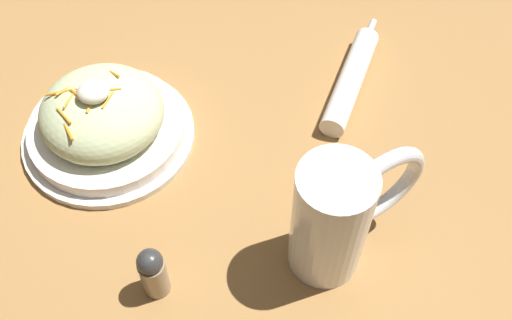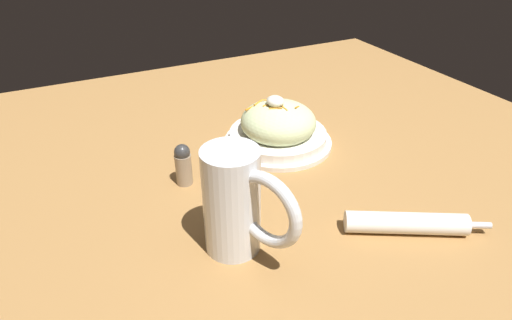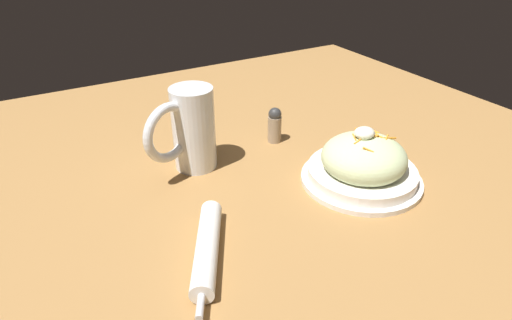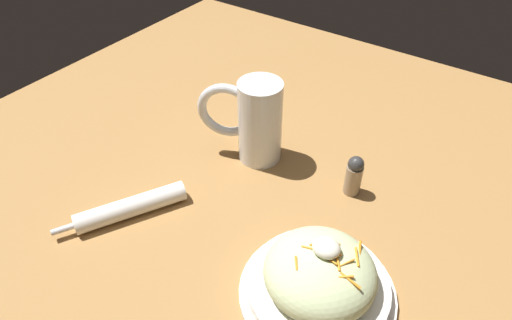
{
  "view_description": "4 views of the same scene",
  "coord_description": "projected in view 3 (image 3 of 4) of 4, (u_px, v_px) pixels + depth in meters",
  "views": [
    {
      "loc": [
        0.02,
        0.44,
        0.64
      ],
      "look_at": [
        -0.04,
        0.04,
        0.08
      ],
      "focal_mm": 42.25,
      "sensor_mm": 36.0,
      "label": 1
    },
    {
      "loc": [
        -0.57,
        0.33,
        0.46
      ],
      "look_at": [
        -0.0,
        0.05,
        0.07
      ],
      "focal_mm": 30.99,
      "sensor_mm": 36.0,
      "label": 2
    },
    {
      "loc": [
        -0.38,
        -0.58,
        0.45
      ],
      "look_at": [
        -0.04,
        0.01,
        0.06
      ],
      "focal_mm": 30.45,
      "sensor_mm": 36.0,
      "label": 3
    },
    {
      "loc": [
        0.29,
        -0.44,
        0.58
      ],
      "look_at": [
        -0.04,
        0.04,
        0.09
      ],
      "focal_mm": 31.99,
      "sensor_mm": 36.0,
      "label": 4
    }
  ],
  "objects": [
    {
      "name": "ground_plane",
      "position": [
        275.0,
        183.0,
        0.82
      ],
      "size": [
        1.43,
        1.43,
        0.0
      ],
      "primitive_type": "plane",
      "color": "#9E703D"
    },
    {
      "name": "salad_plate",
      "position": [
        363.0,
        164.0,
        0.81
      ],
      "size": [
        0.23,
        0.23,
        0.11
      ],
      "color": "white",
      "rests_on": "ground_plane"
    },
    {
      "name": "beer_mug",
      "position": [
        191.0,
        134.0,
        0.84
      ],
      "size": [
        0.16,
        0.1,
        0.16
      ],
      "color": "white",
      "rests_on": "ground_plane"
    },
    {
      "name": "napkin_roll",
      "position": [
        207.0,
        248.0,
        0.64
      ],
      "size": [
        0.13,
        0.21,
        0.03
      ],
      "color": "white",
      "rests_on": "ground_plane"
    },
    {
      "name": "salt_shaker",
      "position": [
        275.0,
        125.0,
        0.95
      ],
      "size": [
        0.03,
        0.03,
        0.08
      ],
      "color": "gray",
      "rests_on": "ground_plane"
    }
  ]
}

